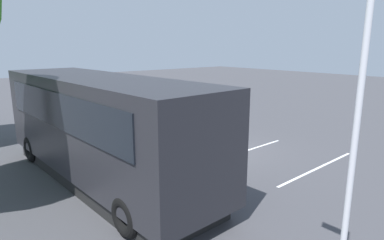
% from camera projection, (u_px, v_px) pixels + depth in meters
% --- Properties ---
extents(ground_plane, '(80.00, 80.00, 0.00)m').
position_uv_depth(ground_plane, '(216.00, 150.00, 13.37)').
color(ground_plane, '#424247').
extents(tour_bus, '(9.46, 2.88, 3.25)m').
position_uv_depth(tour_bus, '(100.00, 129.00, 10.05)').
color(tour_bus, '#26262B').
rests_on(tour_bus, ground_plane).
extents(spectator_far_left, '(0.58, 0.33, 1.81)m').
position_uv_depth(spectator_far_left, '(197.00, 139.00, 11.08)').
color(spectator_far_left, '#473823').
rests_on(spectator_far_left, ground_plane).
extents(spectator_left, '(0.57, 0.33, 1.82)m').
position_uv_depth(spectator_left, '(183.00, 132.00, 11.85)').
color(spectator_left, '#473823').
rests_on(spectator_left, ground_plane).
extents(spectator_centre, '(0.57, 0.38, 1.70)m').
position_uv_depth(spectator_centre, '(165.00, 128.00, 12.81)').
color(spectator_centre, '#473823').
rests_on(spectator_centre, ground_plane).
extents(spectator_right, '(0.57, 0.33, 1.79)m').
position_uv_depth(spectator_right, '(138.00, 122.00, 13.52)').
color(spectator_right, black).
rests_on(spectator_right, ground_plane).
extents(parked_motorcycle_silver, '(2.05, 0.58, 0.99)m').
position_uv_depth(parked_motorcycle_silver, '(179.00, 157.00, 11.07)').
color(parked_motorcycle_silver, black).
rests_on(parked_motorcycle_silver, ground_plane).
extents(stunt_motorcycle, '(2.05, 0.59, 1.23)m').
position_uv_depth(stunt_motorcycle, '(195.00, 116.00, 17.03)').
color(stunt_motorcycle, black).
rests_on(stunt_motorcycle, ground_plane).
extents(flagpole, '(0.78, 0.36, 5.95)m').
position_uv_depth(flagpole, '(351.00, 150.00, 3.93)').
color(flagpole, silver).
rests_on(flagpole, ground_plane).
extents(bay_line_b, '(0.21, 4.84, 0.01)m').
position_uv_depth(bay_line_b, '(318.00, 168.00, 11.40)').
color(bay_line_b, white).
rests_on(bay_line_b, ground_plane).
extents(bay_line_c, '(0.18, 3.57, 0.01)m').
position_uv_depth(bay_line_c, '(253.00, 149.00, 13.56)').
color(bay_line_c, white).
rests_on(bay_line_c, ground_plane).
extents(bay_line_d, '(0.21, 4.89, 0.01)m').
position_uv_depth(bay_line_d, '(206.00, 134.00, 15.72)').
color(bay_line_d, white).
rests_on(bay_line_d, ground_plane).
extents(bay_line_e, '(0.19, 3.78, 0.01)m').
position_uv_depth(bay_line_e, '(170.00, 124.00, 17.88)').
color(bay_line_e, white).
rests_on(bay_line_e, ground_plane).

